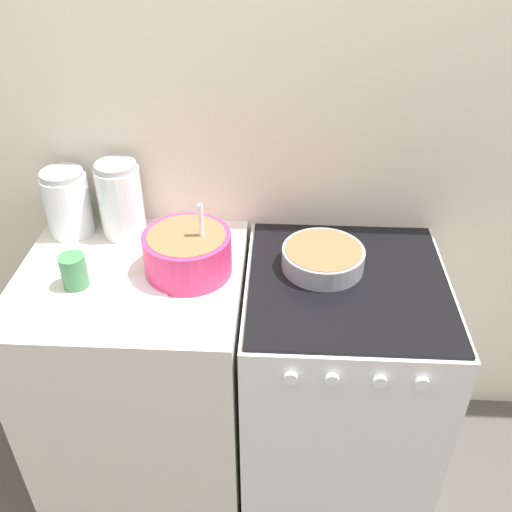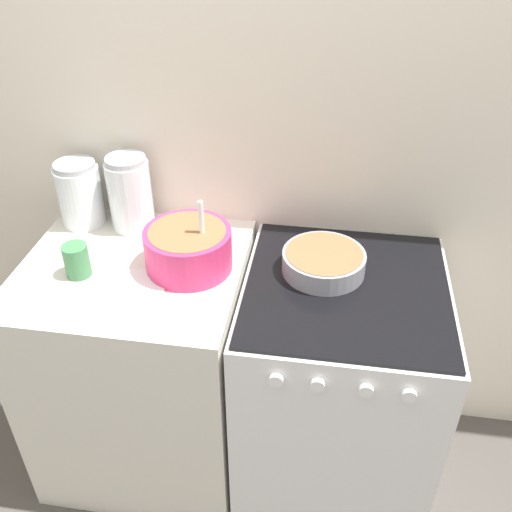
% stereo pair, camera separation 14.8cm
% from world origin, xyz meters
% --- Properties ---
extents(wall_back, '(4.43, 0.05, 2.40)m').
position_xyz_m(wall_back, '(0.00, 0.69, 1.20)').
color(wall_back, beige).
rests_on(wall_back, ground_plane).
extents(countertop_cabinet, '(0.72, 0.67, 0.90)m').
position_xyz_m(countertop_cabinet, '(-0.36, 0.33, 0.45)').
color(countertop_cabinet, silver).
rests_on(countertop_cabinet, ground_plane).
extents(stove, '(0.64, 0.68, 0.90)m').
position_xyz_m(stove, '(0.34, 0.33, 0.45)').
color(stove, silver).
rests_on(stove, ground_plane).
extents(mixing_bowl, '(0.28, 0.28, 0.24)m').
position_xyz_m(mixing_bowl, '(-0.17, 0.36, 0.98)').
color(mixing_bowl, '#E0336B').
rests_on(mixing_bowl, countertop_cabinet).
extents(baking_pan, '(0.26, 0.26, 0.07)m').
position_xyz_m(baking_pan, '(0.26, 0.40, 0.94)').
color(baking_pan, gray).
rests_on(baking_pan, stove).
extents(storage_jar_left, '(0.16, 0.16, 0.23)m').
position_xyz_m(storage_jar_left, '(-0.61, 0.57, 1.00)').
color(storage_jar_left, silver).
rests_on(storage_jar_left, countertop_cabinet).
extents(storage_jar_middle, '(0.15, 0.15, 0.27)m').
position_xyz_m(storage_jar_middle, '(-0.42, 0.57, 1.02)').
color(storage_jar_middle, silver).
rests_on(storage_jar_middle, countertop_cabinet).
extents(tin_can, '(0.08, 0.08, 0.11)m').
position_xyz_m(tin_can, '(-0.50, 0.26, 0.95)').
color(tin_can, '#3F7F4C').
rests_on(tin_can, countertop_cabinet).
extents(recipe_page, '(0.24, 0.30, 0.01)m').
position_xyz_m(recipe_page, '(-0.30, 0.18, 0.90)').
color(recipe_page, white).
rests_on(recipe_page, countertop_cabinet).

